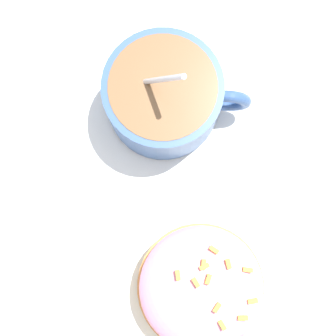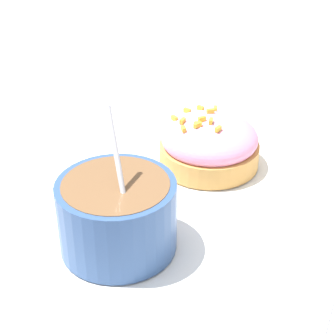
% 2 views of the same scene
% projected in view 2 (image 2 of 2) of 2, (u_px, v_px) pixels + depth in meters
% --- Properties ---
extents(ground_plane, '(3.00, 3.00, 0.00)m').
position_uv_depth(ground_plane, '(170.00, 203.00, 0.49)').
color(ground_plane, '#B2B2B7').
extents(paper_napkin, '(0.32, 0.32, 0.00)m').
position_uv_depth(paper_napkin, '(170.00, 202.00, 0.49)').
color(paper_napkin, white).
rests_on(paper_napkin, ground_plane).
extents(coffee_cup, '(0.09, 0.11, 0.11)m').
position_uv_depth(coffee_cup, '(116.00, 212.00, 0.42)').
color(coffee_cup, '#335184').
rests_on(coffee_cup, paper_napkin).
extents(frosted_pastry, '(0.10, 0.10, 0.05)m').
position_uv_depth(frosted_pastry, '(209.00, 144.00, 0.53)').
color(frosted_pastry, '#D19347').
rests_on(frosted_pastry, paper_napkin).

